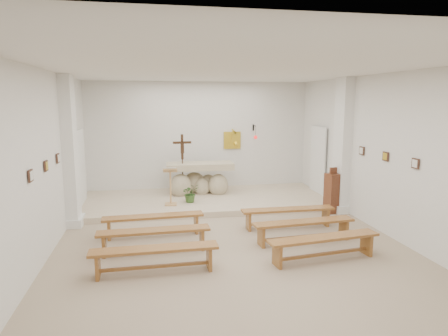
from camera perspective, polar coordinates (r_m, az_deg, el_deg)
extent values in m
cube|color=tan|center=(8.28, 0.97, -11.02)|extent=(7.00, 10.00, 0.00)
cube|color=silver|center=(7.92, -24.57, 0.26)|extent=(0.02, 10.00, 3.50)
cube|color=silver|center=(9.19, 22.87, 1.56)|extent=(0.02, 10.00, 3.50)
cube|color=silver|center=(12.73, -3.50, 4.36)|extent=(7.00, 0.02, 3.50)
cube|color=silver|center=(7.77, 1.04, 13.84)|extent=(7.00, 10.00, 0.02)
cube|color=beige|center=(11.55, -2.50, -4.62)|extent=(6.98, 3.00, 0.15)
cube|color=white|center=(9.83, -21.13, 2.15)|extent=(0.26, 0.55, 3.50)
cube|color=white|center=(10.84, 16.56, 3.05)|extent=(0.26, 0.55, 3.50)
cube|color=yellow|center=(12.88, 1.17, 3.99)|extent=(0.55, 0.04, 0.55)
cube|color=black|center=(13.02, 4.21, 5.79)|extent=(0.04, 0.02, 0.20)
cylinder|color=black|center=(12.87, 4.38, 6.06)|extent=(0.02, 0.30, 0.02)
cylinder|color=black|center=(12.73, 4.54, 5.25)|extent=(0.01, 0.01, 0.34)
sphere|color=red|center=(12.75, 4.53, 4.40)|extent=(0.11, 0.11, 0.11)
cube|color=#42281D|center=(7.16, -25.92, -1.00)|extent=(0.03, 0.20, 0.20)
cube|color=#42281D|center=(8.11, -24.08, 0.28)|extent=(0.03, 0.20, 0.20)
cube|color=#42281D|center=(9.08, -22.64, 1.29)|extent=(0.03, 0.20, 0.20)
cube|color=#42281D|center=(8.53, 25.67, 0.59)|extent=(0.03, 0.20, 0.20)
cube|color=#42281D|center=(9.35, 22.08, 1.55)|extent=(0.03, 0.20, 0.20)
cube|color=#42281D|center=(10.19, 19.08, 2.35)|extent=(0.03, 0.20, 0.20)
cube|color=silver|center=(10.79, -20.30, -5.19)|extent=(0.10, 0.85, 0.52)
cube|color=silver|center=(11.74, 14.92, -3.74)|extent=(0.10, 0.85, 0.52)
ellipsoid|color=#BFB392|center=(11.83, -6.20, -2.60)|extent=(0.64, 0.54, 0.73)
ellipsoid|color=#BFB392|center=(11.97, -0.83, -2.49)|extent=(0.60, 0.51, 0.68)
ellipsoid|color=#BFB392|center=(12.20, -4.27, -2.11)|extent=(0.68, 0.58, 0.64)
ellipsoid|color=#BFB392|center=(12.22, -2.26, -2.33)|extent=(0.55, 0.47, 0.60)
ellipsoid|color=#BFB392|center=(12.00, -3.16, -2.74)|extent=(0.47, 0.40, 0.55)
cube|color=#BFB392|center=(11.92, -3.47, 0.28)|extent=(2.00, 0.83, 0.19)
cube|color=tan|center=(10.85, -7.59, -5.13)|extent=(0.33, 0.33, 0.04)
cylinder|color=tan|center=(10.75, -7.64, -2.92)|extent=(0.04, 0.04, 0.89)
cube|color=tan|center=(10.64, -7.70, -0.36)|extent=(0.39, 0.29, 0.15)
cube|color=silver|center=(10.60, -7.71, -0.15)|extent=(0.33, 0.24, 0.11)
cylinder|color=#341F10|center=(12.01, -5.88, -3.67)|extent=(0.24, 0.24, 0.03)
cylinder|color=#341F10|center=(11.90, -5.93, -1.21)|extent=(0.04, 0.04, 1.08)
cube|color=#341F10|center=(11.77, -6.00, 3.02)|extent=(0.07, 0.05, 0.74)
cube|color=#341F10|center=(11.75, -6.01, 3.64)|extent=(0.54, 0.08, 0.07)
cube|color=#341F10|center=(11.74, -5.98, 2.86)|extent=(0.10, 0.05, 0.31)
imported|color=#315522|center=(11.01, -4.81, -3.59)|extent=(0.53, 0.48, 0.51)
cube|color=brown|center=(10.84, 15.21, -3.48)|extent=(0.39, 0.39, 1.05)
cube|color=brown|center=(10.72, 15.35, -0.36)|extent=(0.21, 0.09, 0.17)
cube|color=olive|center=(8.86, -10.06, -6.82)|extent=(2.18, 0.44, 0.05)
cube|color=olive|center=(8.93, -16.09, -8.44)|extent=(0.07, 0.32, 0.41)
cube|color=olive|center=(9.01, -4.02, -7.90)|extent=(0.07, 0.32, 0.41)
cube|color=olive|center=(8.95, -10.00, -8.76)|extent=(1.82, 0.14, 0.05)
cube|color=olive|center=(9.38, 9.12, -5.86)|extent=(2.17, 0.36, 0.05)
cube|color=olive|center=(9.18, 3.51, -7.57)|extent=(0.06, 0.32, 0.41)
cube|color=olive|center=(9.78, 14.31, -6.77)|extent=(0.06, 0.32, 0.41)
cube|color=olive|center=(9.47, 9.07, -7.70)|extent=(1.82, 0.07, 0.05)
cube|color=olive|center=(7.92, -9.99, -8.81)|extent=(2.17, 0.39, 0.05)
cube|color=olive|center=(8.03, -16.74, -10.54)|extent=(0.07, 0.32, 0.41)
cube|color=olive|center=(8.07, -3.19, -10.02)|extent=(0.07, 0.32, 0.41)
cube|color=olive|center=(8.03, -9.92, -10.95)|extent=(1.82, 0.10, 0.05)
cube|color=olive|center=(8.50, 11.35, -7.57)|extent=(2.19, 0.50, 0.05)
cube|color=olive|center=(8.22, 5.33, -9.69)|extent=(0.08, 0.32, 0.41)
cube|color=olive|center=(9.01, 16.72, -8.32)|extent=(0.08, 0.32, 0.41)
cube|color=olive|center=(8.60, 11.28, -9.57)|extent=(1.82, 0.19, 0.05)
cube|color=olive|center=(7.00, -9.89, -11.33)|extent=(2.17, 0.38, 0.05)
cube|color=olive|center=(7.13, -17.58, -13.21)|extent=(0.06, 0.32, 0.41)
cube|color=olive|center=(7.16, -2.14, -12.65)|extent=(0.06, 0.32, 0.41)
cube|color=olive|center=(7.12, -9.82, -13.70)|extent=(1.82, 0.08, 0.05)
cube|color=olive|center=(7.65, 14.10, -9.64)|extent=(2.19, 0.61, 0.05)
cube|color=olive|center=(7.30, 7.61, -12.27)|extent=(0.10, 0.32, 0.41)
cube|color=olive|center=(8.23, 19.68, -10.19)|extent=(0.10, 0.32, 0.41)
cube|color=olive|center=(7.76, 14.00, -11.84)|extent=(1.82, 0.28, 0.05)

